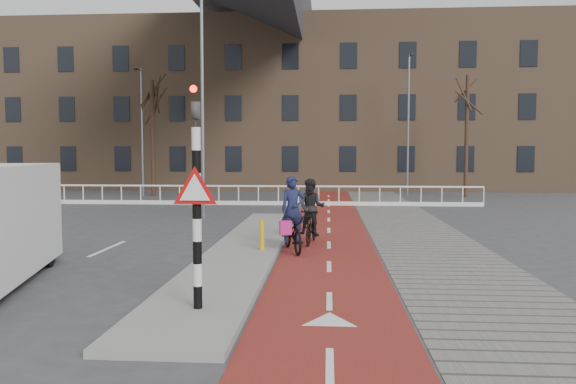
{
  "coord_description": "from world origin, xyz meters",
  "views": [
    {
      "loc": [
        1.47,
        -10.69,
        2.6
      ],
      "look_at": [
        0.34,
        5.0,
        1.5
      ],
      "focal_mm": 35.0,
      "sensor_mm": 36.0,
      "label": 1
    }
  ],
  "objects": [
    {
      "name": "sidewalk",
      "position": [
        4.3,
        10.0,
        0.01
      ],
      "size": [
        3.0,
        60.0,
        0.01
      ],
      "primitive_type": "cube",
      "color": "slate",
      "rests_on": "ground"
    },
    {
      "name": "bollard",
      "position": [
        -0.22,
        3.47,
        0.5
      ],
      "size": [
        0.12,
        0.12,
        0.77
      ],
      "primitive_type": "cylinder",
      "color": "#E5A80C",
      "rests_on": "curb_island"
    },
    {
      "name": "traffic_signal",
      "position": [
        -0.6,
        -2.02,
        1.99
      ],
      "size": [
        0.8,
        0.8,
        3.68
      ],
      "color": "black",
      "rests_on": "curb_island"
    },
    {
      "name": "streetlight_near",
      "position": [
        -3.47,
        11.22,
        4.34
      ],
      "size": [
        0.12,
        0.12,
        8.67
      ],
      "primitive_type": "cylinder",
      "color": "slate",
      "rests_on": "ground"
    },
    {
      "name": "curb_island",
      "position": [
        -0.7,
        4.0,
        0.06
      ],
      "size": [
        1.8,
        16.0,
        0.12
      ],
      "primitive_type": "cube",
      "color": "gray",
      "rests_on": "ground"
    },
    {
      "name": "tree_right",
      "position": [
        9.5,
        22.75,
        3.55
      ],
      "size": [
        0.22,
        0.22,
        7.1
      ],
      "primitive_type": "cylinder",
      "color": "black",
      "rests_on": "ground"
    },
    {
      "name": "bike_lane",
      "position": [
        1.5,
        10.0,
        0.01
      ],
      "size": [
        2.5,
        60.0,
        0.01
      ],
      "primitive_type": "cube",
      "color": "maroon",
      "rests_on": "ground"
    },
    {
      "name": "townhouse_row",
      "position": [
        -3.0,
        32.0,
        7.81
      ],
      "size": [
        46.0,
        10.0,
        15.9
      ],
      "color": "#7F6047",
      "rests_on": "ground"
    },
    {
      "name": "streetlight_right",
      "position": [
        6.32,
        24.07,
        4.26
      ],
      "size": [
        0.12,
        0.12,
        8.52
      ],
      "primitive_type": "cylinder",
      "color": "slate",
      "rests_on": "ground"
    },
    {
      "name": "ground",
      "position": [
        0.0,
        0.0,
        0.0
      ],
      "size": [
        120.0,
        120.0,
        0.0
      ],
      "primitive_type": "plane",
      "color": "#38383A",
      "rests_on": "ground"
    },
    {
      "name": "streetlight_left",
      "position": [
        -9.56,
        22.05,
        3.77
      ],
      "size": [
        0.12,
        0.12,
        7.54
      ],
      "primitive_type": "cylinder",
      "color": "slate",
      "rests_on": "ground"
    },
    {
      "name": "cyclist_near",
      "position": [
        0.55,
        3.89,
        0.67
      ],
      "size": [
        1.17,
        2.01,
        1.98
      ],
      "rotation": [
        0.0,
        0.0,
        0.29
      ],
      "color": "black",
      "rests_on": "bike_lane"
    },
    {
      "name": "railing",
      "position": [
        -5.0,
        17.0,
        0.31
      ],
      "size": [
        28.0,
        0.1,
        0.99
      ],
      "color": "silver",
      "rests_on": "ground"
    },
    {
      "name": "tree_mid",
      "position": [
        -8.99,
        22.25,
        3.45
      ],
      "size": [
        0.28,
        0.28,
        6.9
      ],
      "primitive_type": "cylinder",
      "color": "black",
      "rests_on": "ground"
    },
    {
      "name": "cyclist_far",
      "position": [
        1.0,
        5.19,
        0.78
      ],
      "size": [
        0.85,
        1.76,
        1.85
      ],
      "rotation": [
        0.0,
        0.0,
        -0.13
      ],
      "color": "black",
      "rests_on": "bike_lane"
    }
  ]
}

